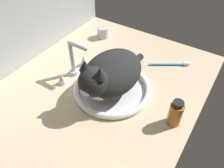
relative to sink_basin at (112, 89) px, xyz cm
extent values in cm
cube|color=#CCB793|center=(0.20, 4.98, -2.66)|extent=(100.54, 79.88, 3.00)
cube|color=#B2B7BC|center=(0.20, 46.12, 16.41)|extent=(100.54, 2.40, 41.14)
torus|color=white|center=(0.00, 0.00, 0.15)|extent=(32.54, 32.54, 2.62)
cylinder|color=white|center=(0.00, 0.00, -0.86)|extent=(28.62, 28.62, 0.60)
cylinder|color=silver|center=(0.00, 20.66, -0.16)|extent=(4.00, 4.00, 2.00)
cylinder|color=silver|center=(0.00, 20.66, 8.19)|extent=(2.00, 2.00, 14.70)
sphere|color=silver|center=(0.00, 20.66, 15.54)|extent=(2.20, 2.20, 2.20)
cylinder|color=silver|center=(0.00, 16.71, 15.54)|extent=(2.00, 7.91, 2.00)
sphere|color=silver|center=(0.00, 12.75, 15.54)|extent=(2.10, 2.10, 2.10)
cylinder|color=silver|center=(-7.67, 20.66, -0.36)|extent=(3.20, 3.20, 1.60)
cone|color=silver|center=(-7.67, 20.66, 2.41)|extent=(2.88, 2.88, 3.93)
cylinder|color=silver|center=(7.67, 20.66, -0.36)|extent=(3.20, 3.20, 1.60)
cone|color=silver|center=(7.67, 20.66, 2.41)|extent=(2.88, 2.88, 3.93)
ellipsoid|color=black|center=(0.00, 0.00, 8.82)|extent=(29.26, 22.12, 14.72)
sphere|color=black|center=(-11.26, 0.60, 12.45)|extent=(11.10, 11.10, 11.10)
cone|color=black|center=(-11.44, -2.72, 18.41)|extent=(4.22, 4.22, 4.16)
cone|color=black|center=(-11.08, 3.93, 18.41)|extent=(4.22, 4.22, 4.16)
ellipsoid|color=silver|center=(-15.42, 0.83, 11.34)|extent=(3.57, 4.83, 3.55)
ellipsoid|color=silver|center=(-9.85, 0.53, 8.08)|extent=(8.49, 11.76, 8.10)
cylinder|color=black|center=(16.50, -0.89, 3.06)|extent=(13.46, 3.91, 3.20)
cylinder|color=#B2661E|center=(-1.68, -27.87, 3.48)|extent=(5.00, 5.00, 9.27)
cylinder|color=black|center=(-1.68, -27.87, 9.01)|extent=(3.75, 3.75, 1.80)
cylinder|color=#B2B5BA|center=(33.38, 27.45, 1.35)|extent=(6.18, 6.18, 5.01)
cylinder|color=silver|center=(33.38, 27.45, 4.35)|extent=(6.30, 6.30, 1.00)
cylinder|color=#338CD1|center=(28.59, -12.52, -0.66)|extent=(9.59, 14.41, 1.00)
cube|color=white|center=(33.66, -20.56, -0.06)|extent=(2.40, 2.84, 1.20)
camera|label=1|loc=(-57.23, -36.69, 66.67)|focal=36.42mm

